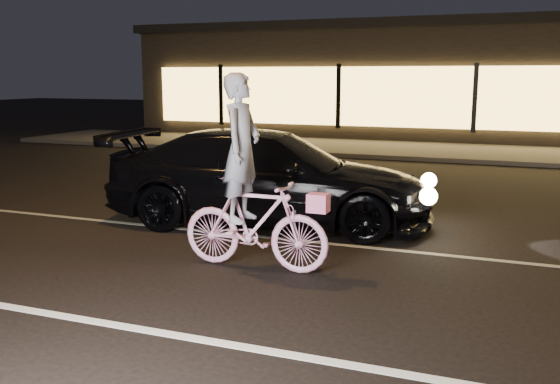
% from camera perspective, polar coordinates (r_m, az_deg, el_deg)
% --- Properties ---
extents(ground, '(90.00, 90.00, 0.00)m').
position_cam_1_polar(ground, '(6.69, 7.22, -9.74)').
color(ground, black).
rests_on(ground, ground).
extents(lane_stripe_near, '(60.00, 0.12, 0.01)m').
position_cam_1_polar(lane_stripe_near, '(5.35, 3.15, -15.00)').
color(lane_stripe_near, silver).
rests_on(lane_stripe_near, ground).
extents(lane_stripe_far, '(60.00, 0.10, 0.01)m').
position_cam_1_polar(lane_stripe_far, '(8.55, 10.52, -5.25)').
color(lane_stripe_far, gray).
rests_on(lane_stripe_far, ground).
extents(sidewalk, '(30.00, 4.00, 0.12)m').
position_cam_1_polar(sidewalk, '(19.28, 16.74, 3.47)').
color(sidewalk, '#383533').
rests_on(sidewalk, ground).
extents(storefront, '(25.40, 8.42, 4.20)m').
position_cam_1_polar(storefront, '(25.11, 18.16, 9.74)').
color(storefront, black).
rests_on(storefront, ground).
extents(cyclist, '(1.87, 0.64, 2.35)m').
position_cam_1_polar(cyclist, '(7.46, -2.66, -0.83)').
color(cyclist, '#E34A9C').
rests_on(cyclist, ground).
extents(sedan, '(5.32, 2.74, 1.47)m').
position_cam_1_polar(sedan, '(9.78, -0.97, 1.33)').
color(sedan, black).
rests_on(sedan, ground).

